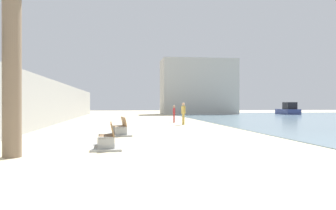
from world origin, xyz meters
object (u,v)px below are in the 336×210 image
object	(u,v)px
bench_near	(107,142)
person_walking	(183,112)
bench_far	(120,131)
boat_nearest	(288,110)
person_standing	(174,113)

from	to	relation	value
bench_near	person_walking	xyz separation A→B (m)	(5.45, 14.09, 0.82)
person_walking	bench_near	bearing A→B (deg)	-111.14
bench_near	bench_far	world-z (taller)	same
person_walking	boat_nearest	distance (m)	31.84
bench_far	person_walking	xyz separation A→B (m)	(4.98, 8.65, 0.82)
bench_near	boat_nearest	xyz separation A→B (m)	(26.43, 38.04, 0.49)
bench_far	boat_nearest	xyz separation A→B (m)	(25.97, 32.60, 0.49)
bench_near	person_standing	distance (m)	18.12
person_walking	boat_nearest	size ratio (longest dim) A/B	0.37
person_walking	person_standing	distance (m)	3.27
bench_far	person_standing	distance (m)	12.82
person_standing	bench_near	bearing A→B (deg)	-106.64
bench_near	person_standing	world-z (taller)	person_standing
bench_far	person_walking	distance (m)	10.01
bench_far	person_standing	size ratio (longest dim) A/B	1.44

